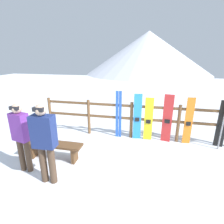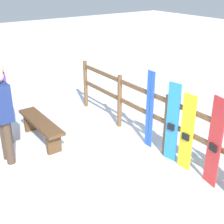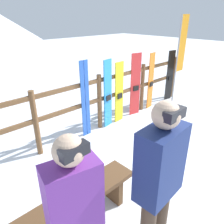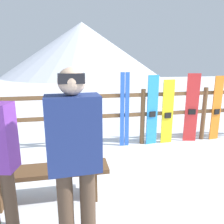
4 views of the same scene
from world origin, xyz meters
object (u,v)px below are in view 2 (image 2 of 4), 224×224
object	(u,v)px
person_purple	(2,98)
snowboard_red	(214,143)
person_navy	(2,111)
bench	(41,125)
snowboard_blue	(172,123)
snowboard_yellow	(187,133)
ski_pair_blue	(150,110)

from	to	relation	value
person_purple	snowboard_red	size ratio (longest dim) A/B	1.09
person_navy	bench	bearing A→B (deg)	113.18
snowboard_blue	snowboard_yellow	distance (m)	0.37
snowboard_blue	snowboard_red	world-z (taller)	snowboard_red
person_purple	ski_pair_blue	bearing A→B (deg)	51.06
snowboard_red	bench	bearing A→B (deg)	-150.57
person_purple	ski_pair_blue	xyz separation A→B (m)	(1.86, 2.31, -0.19)
bench	snowboard_yellow	world-z (taller)	snowboard_yellow
bench	snowboard_blue	distance (m)	2.73
person_navy	snowboard_blue	distance (m)	3.09
person_navy	snowboard_yellow	size ratio (longest dim) A/B	1.25
bench	ski_pair_blue	xyz separation A→B (m)	(1.46, 1.71, 0.44)
person_navy	ski_pair_blue	xyz separation A→B (m)	(1.11, 2.55, -0.24)
person_navy	snowboard_blue	size ratio (longest dim) A/B	1.17
person_navy	snowboard_yellow	bearing A→B (deg)	50.50
snowboard_blue	person_navy	bearing A→B (deg)	-124.29
ski_pair_blue	person_navy	bearing A→B (deg)	-113.52
person_navy	snowboard_red	world-z (taller)	person_navy
person_purple	snowboard_red	xyz separation A→B (m)	(3.43, 2.30, -0.22)
bench	snowboard_blue	xyz separation A→B (m)	(2.09, 1.71, 0.40)
ski_pair_blue	person_purple	bearing A→B (deg)	-128.94
snowboard_yellow	snowboard_red	xyz separation A→B (m)	(0.58, 0.00, 0.06)
bench	person_navy	distance (m)	1.13
snowboard_blue	ski_pair_blue	bearing A→B (deg)	179.69
snowboard_blue	person_purple	bearing A→B (deg)	-137.22
person_purple	snowboard_blue	world-z (taller)	person_purple
ski_pair_blue	snowboard_blue	bearing A→B (deg)	-0.31
bench	snowboard_blue	world-z (taller)	snowboard_blue
ski_pair_blue	snowboard_yellow	size ratio (longest dim) A/B	1.12
person_purple	snowboard_blue	xyz separation A→B (m)	(2.49, 2.30, -0.23)
bench	snowboard_yellow	xyz separation A→B (m)	(2.45, 1.71, 0.35)
snowboard_yellow	snowboard_red	distance (m)	0.58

